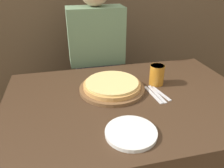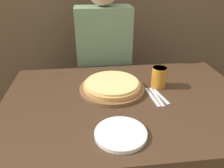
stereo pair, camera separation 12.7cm
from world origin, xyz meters
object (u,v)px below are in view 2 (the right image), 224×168
(fork, at_px, (152,97))
(diner_person, at_px, (104,69))
(dinner_knife, at_px, (156,96))
(spoon, at_px, (161,96))
(beer_glass, at_px, (159,76))
(pizza_on_board, at_px, (112,86))
(dinner_plate, at_px, (121,134))

(fork, bearing_deg, diner_person, 109.12)
(fork, xyz_separation_m, dinner_knife, (0.02, 0.00, 0.00))
(dinner_knife, height_order, spoon, same)
(spoon, bearing_deg, beer_glass, 79.89)
(pizza_on_board, relative_size, diner_person, 0.28)
(pizza_on_board, xyz_separation_m, beer_glass, (0.28, 0.01, 0.04))
(fork, relative_size, spoon, 1.18)
(beer_glass, height_order, spoon, beer_glass)
(dinner_plate, bearing_deg, pizza_on_board, 88.61)
(pizza_on_board, xyz_separation_m, dinner_knife, (0.24, -0.11, -0.02))
(beer_glass, bearing_deg, dinner_knife, -111.03)
(fork, bearing_deg, beer_glass, 59.43)
(pizza_on_board, bearing_deg, diner_person, 90.39)
(pizza_on_board, distance_m, dinner_knife, 0.26)
(spoon, bearing_deg, pizza_on_board, 157.82)
(dinner_plate, xyz_separation_m, fork, (0.22, 0.29, -0.01))
(spoon, xyz_separation_m, diner_person, (-0.27, 0.63, -0.10))
(dinner_knife, bearing_deg, dinner_plate, -130.18)
(fork, xyz_separation_m, spoon, (0.05, -0.00, 0.00))
(beer_glass, xyz_separation_m, dinner_knife, (-0.05, -0.12, -0.06))
(pizza_on_board, relative_size, fork, 1.89)
(pizza_on_board, distance_m, dinner_plate, 0.40)
(fork, height_order, spoon, same)
(fork, relative_size, dinner_knife, 1.00)
(diner_person, bearing_deg, beer_glass, -60.22)
(fork, distance_m, spoon, 0.05)
(dinner_plate, bearing_deg, spoon, 47.09)
(pizza_on_board, bearing_deg, dinner_knife, -24.25)
(pizza_on_board, bearing_deg, beer_glass, 2.82)
(beer_glass, relative_size, diner_person, 0.09)
(beer_glass, bearing_deg, fork, -120.57)
(pizza_on_board, height_order, beer_glass, beer_glass)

